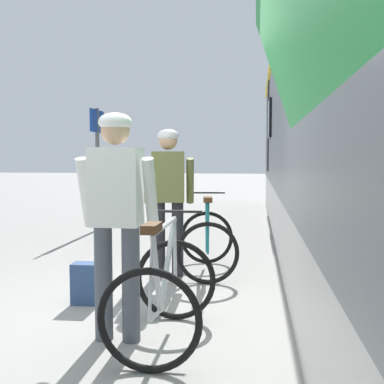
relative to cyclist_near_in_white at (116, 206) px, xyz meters
name	(u,v)px	position (x,y,z in m)	size (l,w,h in m)	color
ground_plane	(142,330)	(0.14, 0.23, -1.05)	(80.00, 80.00, 0.00)	gray
cyclist_near_in_white	(116,206)	(0.00, 0.00, 0.00)	(0.61, 0.31, 1.76)	#4C515B
cyclist_far_in_olive	(168,189)	(0.02, 1.98, 0.00)	(0.64, 0.36, 1.76)	#232328
bicycle_near_silver	(164,292)	(0.37, -0.01, -0.65)	(0.72, 1.08, 0.99)	black
bicycle_far_teal	(207,241)	(0.47, 2.18, -0.65)	(0.83, 1.15, 0.99)	black
backpack_on_platform	(87,283)	(-0.57, 0.83, -0.85)	(0.28, 0.18, 0.40)	navy
platform_sign_post	(97,148)	(-2.05, 5.33, 0.57)	(0.08, 0.70, 2.40)	#595B60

